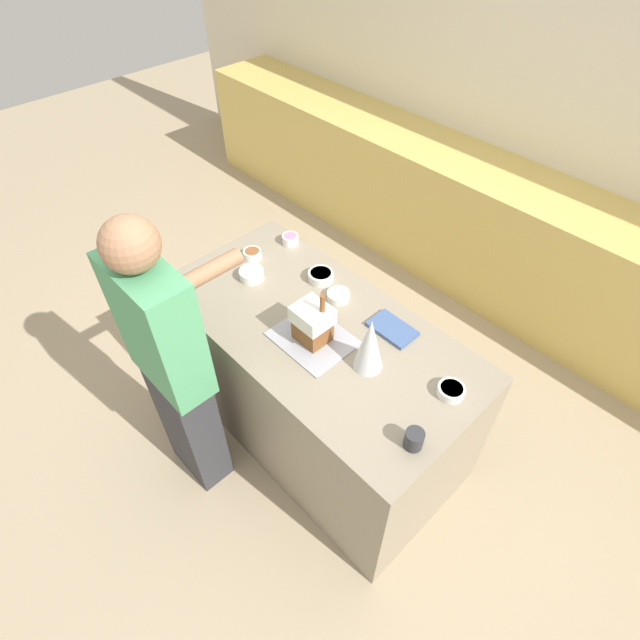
% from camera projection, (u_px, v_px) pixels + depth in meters
% --- Properties ---
extents(ground_plane, '(12.00, 12.00, 0.00)m').
position_uv_depth(ground_plane, '(317.00, 427.00, 3.03)').
color(ground_plane, tan).
extents(wall_back, '(8.00, 0.05, 2.60)m').
position_uv_depth(wall_back, '(565.00, 110.00, 3.12)').
color(wall_back, beige).
rests_on(wall_back, ground_plane).
extents(back_cabinet_block, '(6.00, 0.60, 0.93)m').
position_uv_depth(back_cabinet_block, '(502.00, 240.00, 3.57)').
color(back_cabinet_block, '#DBBC60').
rests_on(back_cabinet_block, ground_plane).
extents(kitchen_island, '(1.65, 0.82, 0.89)m').
position_uv_depth(kitchen_island, '(317.00, 382.00, 2.71)').
color(kitchen_island, gray).
rests_on(kitchen_island, ground_plane).
extents(baking_tray, '(0.37, 0.30, 0.01)m').
position_uv_depth(baking_tray, '(313.00, 338.00, 2.33)').
color(baking_tray, '#9E9EA8').
rests_on(baking_tray, kitchen_island).
extents(gingerbread_house, '(0.16, 0.15, 0.28)m').
position_uv_depth(gingerbread_house, '(313.00, 323.00, 2.25)').
color(gingerbread_house, brown).
rests_on(gingerbread_house, baking_tray).
extents(decorative_tree, '(0.14, 0.14, 0.28)m').
position_uv_depth(decorative_tree, '(370.00, 344.00, 2.12)').
color(decorative_tree, silver).
rests_on(decorative_tree, kitchen_island).
extents(candy_bowl_front_corner, '(0.12, 0.12, 0.04)m').
position_uv_depth(candy_bowl_front_corner, '(451.00, 390.00, 2.10)').
color(candy_bowl_front_corner, white).
rests_on(candy_bowl_front_corner, kitchen_island).
extents(candy_bowl_near_tray_left, '(0.13, 0.13, 0.05)m').
position_uv_depth(candy_bowl_near_tray_left, '(321.00, 276.00, 2.60)').
color(candy_bowl_near_tray_left, silver).
rests_on(candy_bowl_near_tray_left, kitchen_island).
extents(candy_bowl_behind_tray, '(0.11, 0.11, 0.04)m').
position_uv_depth(candy_bowl_behind_tray, '(338.00, 295.00, 2.51)').
color(candy_bowl_behind_tray, white).
rests_on(candy_bowl_behind_tray, kitchen_island).
extents(candy_bowl_center_rear, '(0.09, 0.09, 0.05)m').
position_uv_depth(candy_bowl_center_rear, '(290.00, 239.00, 2.82)').
color(candy_bowl_center_rear, white).
rests_on(candy_bowl_center_rear, kitchen_island).
extents(candy_bowl_far_right, '(0.13, 0.13, 0.05)m').
position_uv_depth(candy_bowl_far_right, '(252.00, 274.00, 2.61)').
color(candy_bowl_far_right, white).
rests_on(candy_bowl_far_right, kitchen_island).
extents(candy_bowl_near_tray_right, '(0.10, 0.10, 0.05)m').
position_uv_depth(candy_bowl_near_tray_right, '(252.00, 254.00, 2.73)').
color(candy_bowl_near_tray_right, white).
rests_on(candy_bowl_near_tray_right, kitchen_island).
extents(cookbook, '(0.22, 0.14, 0.02)m').
position_uv_depth(cookbook, '(392.00, 329.00, 2.36)').
color(cookbook, '#3F598C').
rests_on(cookbook, kitchen_island).
extents(mug, '(0.08, 0.08, 0.08)m').
position_uv_depth(mug, '(414.00, 439.00, 1.91)').
color(mug, '#2D2D33').
rests_on(mug, kitchen_island).
extents(person, '(0.44, 0.54, 1.66)m').
position_uv_depth(person, '(173.00, 367.00, 2.26)').
color(person, '#333338').
rests_on(person, ground_plane).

